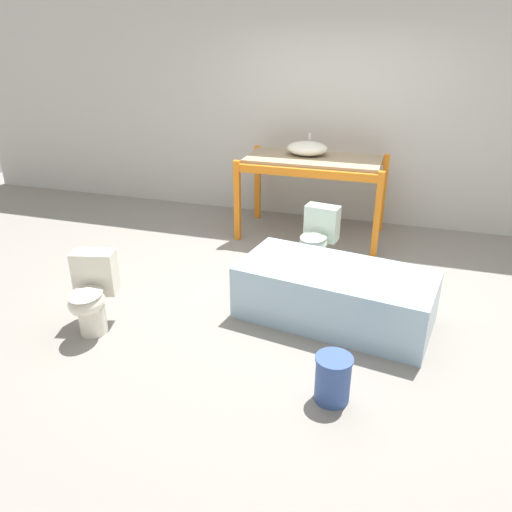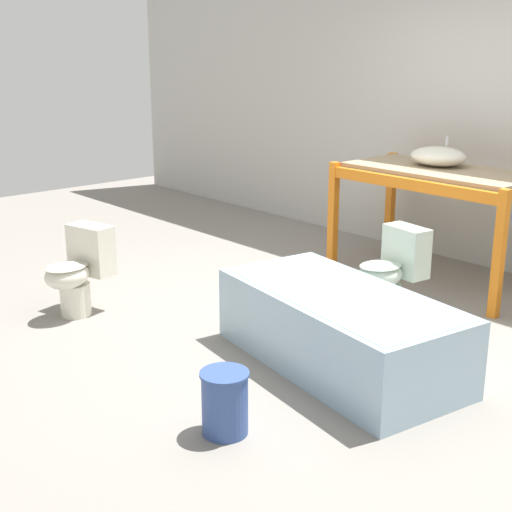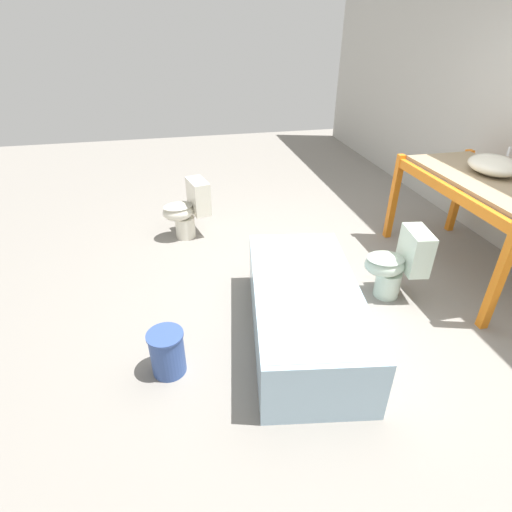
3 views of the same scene
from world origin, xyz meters
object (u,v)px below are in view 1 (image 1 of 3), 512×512
Objects in this scene: toilet_near at (91,293)px; toilet_far at (317,238)px; sink_basin at (307,148)px; bathtub_main at (335,290)px; bucket_white at (333,378)px.

toilet_far is at bearing 34.13° from toilet_near.
sink_basin is at bearing 52.33° from toilet_near.
bathtub_main is 1.08m from bucket_white.
toilet_far is at bearing 118.84° from bathtub_main.
toilet_near is at bearing -149.11° from bathtub_main.
toilet_far reaches higher than bathtub_main.
toilet_near and toilet_far have the same top height.
sink_basin is at bearing 105.72° from bucket_white.
bucket_white is at bearing -66.72° from toilet_far.
toilet_near is 1.00× the size of toilet_far.
bucket_white is at bearing -74.28° from sink_basin.
bathtub_main is 2.67× the size of toilet_far.
toilet_near reaches higher than bathtub_main.
toilet_far is (-0.35, 0.97, 0.06)m from bathtub_main.
toilet_near is (-1.22, -2.76, -0.71)m from sink_basin.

